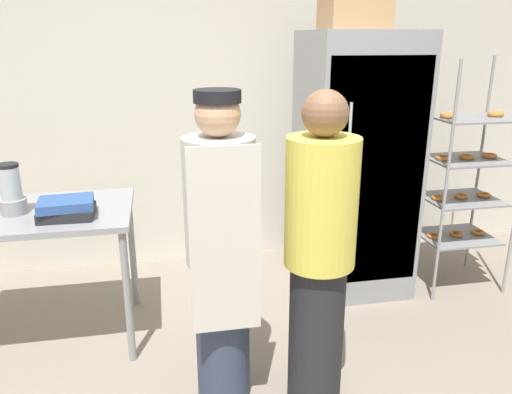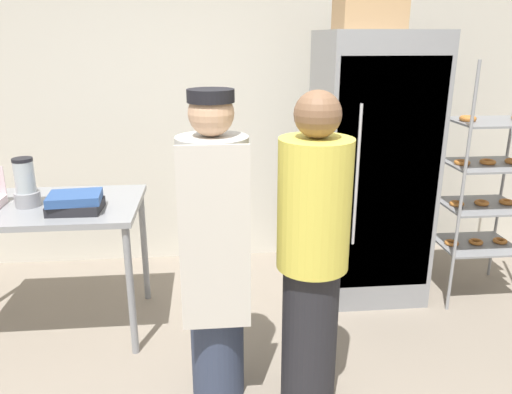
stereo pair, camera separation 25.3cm
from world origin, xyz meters
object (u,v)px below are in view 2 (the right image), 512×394
at_px(cardboard_storage_box, 370,5).
at_px(person_customer, 312,258).
at_px(baking_rack, 484,184).
at_px(blender_pitcher, 26,185).
at_px(refrigerator, 369,168).
at_px(binder_stack, 75,202).
at_px(person_baker, 215,249).

bearing_deg(cardboard_storage_box, person_customer, -116.25).
relative_size(baking_rack, blender_pitcher, 5.75).
relative_size(refrigerator, cardboard_storage_box, 4.58).
xyz_separation_m(blender_pitcher, cardboard_storage_box, (2.15, 0.30, 1.05)).
bearing_deg(cardboard_storage_box, baking_rack, -4.06).
bearing_deg(cardboard_storage_box, refrigerator, 42.06).
bearing_deg(refrigerator, cardboard_storage_box, -137.94).
xyz_separation_m(blender_pitcher, person_customer, (1.59, -0.84, -0.17)).
relative_size(binder_stack, person_baker, 0.19).
relative_size(binder_stack, person_customer, 0.19).
distance_m(blender_pitcher, person_baker, 1.34).
distance_m(baking_rack, person_customer, 1.82).
relative_size(blender_pitcher, binder_stack, 0.94).
xyz_separation_m(refrigerator, baking_rack, (0.80, -0.16, -0.10)).
xyz_separation_m(refrigerator, cardboard_storage_box, (-0.11, -0.10, 1.10)).
xyz_separation_m(person_baker, person_customer, (0.47, -0.12, -0.01)).
bearing_deg(baking_rack, refrigerator, 168.64).
xyz_separation_m(refrigerator, person_customer, (-0.67, -1.23, -0.11)).
height_order(baking_rack, blender_pitcher, baking_rack).
distance_m(refrigerator, person_baker, 1.59).
distance_m(baking_rack, binder_stack, 2.77).
relative_size(baking_rack, cardboard_storage_box, 4.16).
relative_size(binder_stack, cardboard_storage_box, 0.77).
bearing_deg(refrigerator, person_baker, -135.56).
distance_m(blender_pitcher, cardboard_storage_box, 2.41).
bearing_deg(blender_pitcher, baking_rack, 4.39).
bearing_deg(refrigerator, baking_rack, -11.36).
distance_m(baking_rack, person_baker, 2.16).
bearing_deg(blender_pitcher, cardboard_storage_box, 7.91).
bearing_deg(cardboard_storage_box, blender_pitcher, -172.09).
bearing_deg(baking_rack, cardboard_storage_box, 175.94).
xyz_separation_m(baking_rack, blender_pitcher, (-3.06, -0.23, 0.15)).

